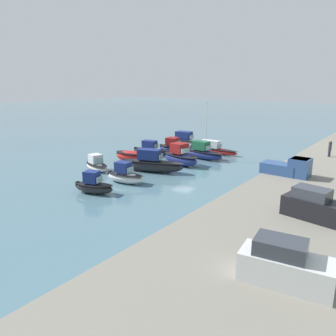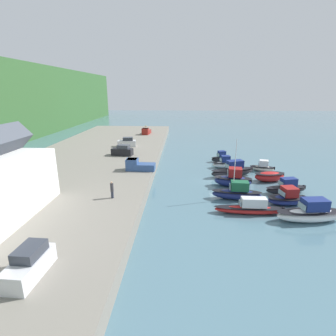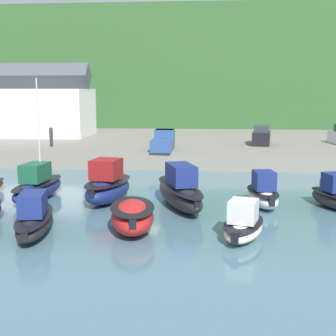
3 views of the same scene
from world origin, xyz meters
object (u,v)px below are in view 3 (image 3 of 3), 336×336
object	(u,v)px
moored_boat_1	(38,186)
moored_boat_8	(34,219)
parked_car_3	(261,136)
moored_boat_3	(180,191)
pickup_truck_1	(164,141)
moored_boat_2	(108,186)
person_on_quay	(51,136)
moored_boat_10	(243,224)
moored_boat_9	(132,216)
moored_boat_4	(263,194)
moored_boat_5	(332,195)

from	to	relation	value
moored_boat_1	moored_boat_8	bearing A→B (deg)	-65.78
moored_boat_8	parked_car_3	xyz separation A→B (m)	(14.89, 27.27, 1.83)
moored_boat_3	pickup_truck_1	xyz separation A→B (m)	(-2.58, 16.08, 1.48)
moored_boat_2	person_on_quay	world-z (taller)	person_on_quay
moored_boat_10	parked_car_3	distance (m)	27.40
parked_car_3	moored_boat_3	bearing A→B (deg)	-101.34
moored_boat_1	moored_boat_9	distance (m)	10.37
moored_boat_10	parked_car_3	world-z (taller)	parked_car_3
moored_boat_9	pickup_truck_1	xyz separation A→B (m)	(-0.37, 21.64, 1.70)
moored_boat_9	pickup_truck_1	world-z (taller)	pickup_truck_1
parked_car_3	pickup_truck_1	size ratio (longest dim) A/B	0.93
parked_car_3	pickup_truck_1	xyz separation A→B (m)	(-10.10, -4.81, -0.10)
moored_boat_4	moored_boat_8	bearing A→B (deg)	-159.78
pickup_truck_1	moored_boat_8	bearing A→B (deg)	-100.73
moored_boat_3	pickup_truck_1	bearing A→B (deg)	80.01
moored_boat_1	pickup_truck_1	xyz separation A→B (m)	(7.43, 14.81, 1.59)
moored_boat_2	moored_boat_5	distance (m)	14.87
moored_boat_8	pickup_truck_1	size ratio (longest dim) A/B	1.34
moored_boat_1	pickup_truck_1	size ratio (longest dim) A/B	1.76
moored_boat_3	parked_car_3	bearing A→B (deg)	51.10
moored_boat_10	person_on_quay	distance (m)	29.79
moored_boat_3	moored_boat_10	distance (m)	7.20
moored_boat_3	moored_boat_10	world-z (taller)	moored_boat_3
moored_boat_8	moored_boat_3	bearing A→B (deg)	29.74
moored_boat_2	moored_boat_3	size ratio (longest dim) A/B	0.73
moored_boat_3	moored_boat_9	bearing A→B (deg)	-130.86
moored_boat_4	moored_boat_9	world-z (taller)	moored_boat_4
moored_boat_8	moored_boat_10	xyz separation A→B (m)	(11.07, 0.20, -0.10)
moored_boat_1	moored_boat_8	size ratio (longest dim) A/B	1.31
moored_boat_2	moored_boat_4	xyz separation A→B (m)	(10.39, -0.27, -0.26)
moored_boat_5	moored_boat_9	size ratio (longest dim) A/B	0.84
moored_boat_2	moored_boat_5	world-z (taller)	moored_boat_2
moored_boat_3	moored_boat_8	world-z (taller)	moored_boat_3
pickup_truck_1	person_on_quay	world-z (taller)	person_on_quay
moored_boat_4	person_on_quay	xyz separation A→B (m)	(-19.88, 16.76, 1.97)
parked_car_3	pickup_truck_1	world-z (taller)	parked_car_3
moored_boat_1	moored_boat_3	distance (m)	10.10
pickup_truck_1	person_on_quay	size ratio (longest dim) A/B	2.23
person_on_quay	moored_boat_10	bearing A→B (deg)	-52.37
moored_boat_2	pickup_truck_1	bearing A→B (deg)	90.78
pickup_truck_1	moored_boat_4	bearing A→B (deg)	-61.31
moored_boat_10	moored_boat_2	bearing A→B (deg)	155.97
moored_boat_5	moored_boat_10	xyz separation A→B (m)	(-6.22, -6.81, -0.11)
pickup_truck_1	moored_boat_2	bearing A→B (deg)	-97.54
moored_boat_1	moored_boat_5	size ratio (longest dim) A/B	1.87
moored_boat_5	person_on_quay	xyz separation A→B (m)	(-24.36, 16.73, 2.00)
moored_boat_8	moored_boat_9	xyz separation A→B (m)	(5.15, 0.82, 0.04)
moored_boat_5	parked_car_3	xyz separation A→B (m)	(-2.40, 20.26, 1.82)
moored_boat_2	moored_boat_8	bearing A→B (deg)	-98.85
moored_boat_2	parked_car_3	xyz separation A→B (m)	(12.47, 20.02, 1.53)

